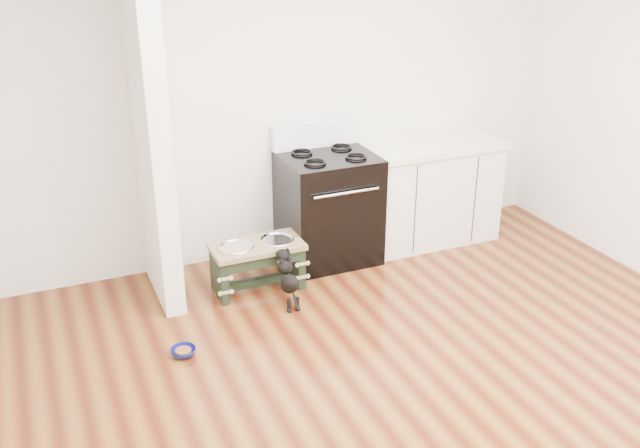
# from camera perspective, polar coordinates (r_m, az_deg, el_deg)

# --- Properties ---
(ground) EXTENTS (5.00, 5.00, 0.00)m
(ground) POSITION_cam_1_polar(r_m,az_deg,el_deg) (4.47, 9.23, -14.55)
(ground) COLOR #481B0C
(ground) RESTS_ON ground
(room_shell) EXTENTS (5.00, 5.00, 5.00)m
(room_shell) POSITION_cam_1_polar(r_m,az_deg,el_deg) (3.70, 10.86, 5.60)
(room_shell) COLOR silver
(room_shell) RESTS_ON ground
(partition_wall) EXTENTS (0.15, 0.80, 2.70)m
(partition_wall) POSITION_cam_1_polar(r_m,az_deg,el_deg) (5.26, -13.50, 7.67)
(partition_wall) COLOR silver
(partition_wall) RESTS_ON ground
(oven_range) EXTENTS (0.76, 0.69, 1.14)m
(oven_range) POSITION_cam_1_polar(r_m,az_deg,el_deg) (5.99, 0.66, 1.45)
(oven_range) COLOR black
(oven_range) RESTS_ON ground
(cabinet_run) EXTENTS (1.24, 0.64, 0.91)m
(cabinet_run) POSITION_cam_1_polar(r_m,az_deg,el_deg) (6.44, 8.59, 2.60)
(cabinet_run) COLOR silver
(cabinet_run) RESTS_ON ground
(dog_feeder) EXTENTS (0.71, 0.38, 0.40)m
(dog_feeder) POSITION_cam_1_polar(r_m,az_deg,el_deg) (5.57, -5.03, -2.66)
(dog_feeder) COLOR black
(dog_feeder) RESTS_ON ground
(puppy) EXTENTS (0.12, 0.36, 0.43)m
(puppy) POSITION_cam_1_polar(r_m,az_deg,el_deg) (5.35, -2.61, -4.24)
(puppy) COLOR black
(puppy) RESTS_ON ground
(floor_bowl) EXTENTS (0.20, 0.20, 0.05)m
(floor_bowl) POSITION_cam_1_polar(r_m,az_deg,el_deg) (4.96, -10.88, -10.01)
(floor_bowl) COLOR navy
(floor_bowl) RESTS_ON ground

